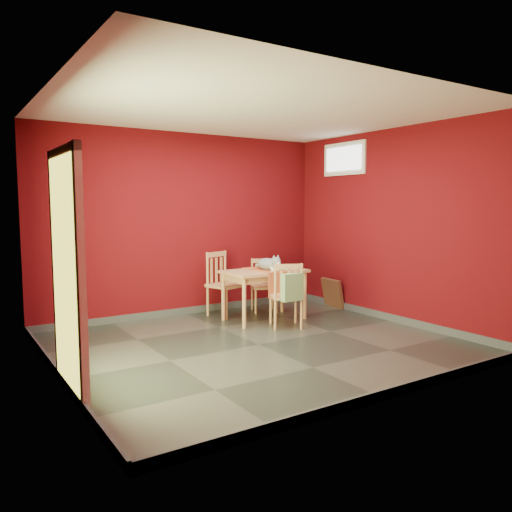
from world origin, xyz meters
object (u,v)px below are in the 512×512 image
cat (268,262)px  dining_table (264,276)px  picture_frame (332,293)px  chair_far_left (223,283)px  chair_far_right (264,284)px  tote_bag (292,287)px  chair_near (286,294)px

cat → dining_table: bearing=148.4°
cat → picture_frame: size_ratio=1.02×
chair_far_left → cat: (0.38, -0.62, 0.35)m
chair_far_right → picture_frame: (1.09, -0.37, -0.18)m
tote_bag → dining_table: bearing=85.1°
cat → tote_bag: bearing=-87.5°
cat → chair_near: bearing=-84.4°
chair_far_left → chair_far_right: (0.67, -0.08, -0.07)m
dining_table → chair_near: chair_near is taller
dining_table → chair_far_right: 0.64m
tote_bag → cat: cat is taller
chair_far_right → picture_frame: chair_far_right is taller
chair_far_left → chair_far_right: bearing=-7.1°
tote_bag → picture_frame: bearing=30.8°
picture_frame → chair_far_left: bearing=165.6°
dining_table → chair_far_right: chair_far_right is taller
dining_table → chair_far_right: size_ratio=1.43×
chair_far_right → cat: size_ratio=1.68×
picture_frame → chair_far_right: bearing=161.4°
chair_near → picture_frame: 1.59m
chair_near → cat: 0.64m
chair_near → cat: size_ratio=1.83×
chair_far_left → chair_far_right: chair_far_left is taller
chair_near → dining_table: bearing=89.3°
chair_far_left → chair_near: bearing=-73.5°
dining_table → tote_bag: 0.75m
dining_table → chair_near: (-0.01, -0.54, -0.18)m
chair_far_left → tote_bag: bearing=-78.2°
chair_near → picture_frame: bearing=25.5°
chair_far_right → cat: bearing=-118.4°
chair_far_left → chair_far_right: size_ratio=1.17×
tote_bag → cat: bearing=82.0°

